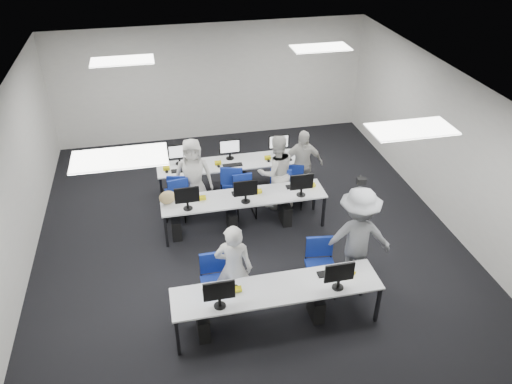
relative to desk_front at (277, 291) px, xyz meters
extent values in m
plane|color=black|center=(0.00, 2.40, -0.68)|extent=(9.00, 9.00, 0.00)
plane|color=white|center=(0.00, 2.40, 2.32)|extent=(9.00, 9.00, 0.00)
cube|color=silver|center=(0.00, 6.90, 0.82)|extent=(8.00, 0.02, 3.00)
cube|color=silver|center=(0.00, -2.10, 0.82)|extent=(8.00, 0.02, 3.00)
cube|color=silver|center=(-4.00, 2.40, 0.82)|extent=(0.02, 9.00, 3.00)
cube|color=silver|center=(4.00, 2.40, 0.82)|extent=(0.02, 9.00, 3.00)
cube|color=white|center=(-2.00, 0.40, 2.30)|extent=(1.20, 0.60, 0.02)
cube|color=white|center=(2.00, 0.40, 2.30)|extent=(1.20, 0.60, 0.02)
cube|color=white|center=(-2.00, 4.40, 2.30)|extent=(1.20, 0.60, 0.02)
cube|color=white|center=(2.00, 4.40, 2.30)|extent=(1.20, 0.60, 0.02)
cube|color=silver|center=(0.00, 0.00, 0.03)|extent=(3.20, 0.70, 0.03)
cube|color=black|center=(-1.55, -0.30, -0.33)|extent=(0.05, 0.05, 0.70)
cube|color=black|center=(-1.55, 0.30, -0.33)|extent=(0.05, 0.05, 0.70)
cube|color=black|center=(1.55, -0.30, -0.33)|extent=(0.05, 0.05, 0.70)
cube|color=black|center=(1.55, 0.30, -0.33)|extent=(0.05, 0.05, 0.70)
cube|color=silver|center=(0.00, 2.60, 0.03)|extent=(3.20, 0.70, 0.03)
cube|color=black|center=(-1.55, 2.30, -0.33)|extent=(0.05, 0.05, 0.70)
cube|color=black|center=(-1.55, 2.90, -0.33)|extent=(0.05, 0.05, 0.70)
cube|color=black|center=(1.55, 2.30, -0.33)|extent=(0.05, 0.05, 0.70)
cube|color=black|center=(1.55, 2.90, -0.33)|extent=(0.05, 0.05, 0.70)
cube|color=silver|center=(0.00, 4.00, 0.03)|extent=(3.20, 0.70, 0.03)
cube|color=black|center=(-1.55, 3.70, -0.33)|extent=(0.05, 0.05, 0.70)
cube|color=black|center=(-1.55, 4.30, -0.33)|extent=(0.05, 0.05, 0.70)
cube|color=black|center=(1.55, 3.70, -0.33)|extent=(0.05, 0.05, 0.70)
cube|color=black|center=(1.55, 4.30, -0.33)|extent=(0.05, 0.05, 0.70)
cube|color=#0D39B5|center=(-0.90, -0.18, 0.35)|extent=(0.46, 0.04, 0.32)
cube|color=black|center=(-0.90, 0.14, 0.06)|extent=(0.42, 0.14, 0.02)
ellipsoid|color=black|center=(-0.60, 0.14, 0.07)|extent=(0.07, 0.10, 0.04)
cube|color=black|center=(-1.15, 0.00, -0.47)|extent=(0.18, 0.40, 0.42)
cube|color=white|center=(0.90, -0.18, 0.35)|extent=(0.46, 0.04, 0.32)
cube|color=black|center=(0.90, 0.14, 0.06)|extent=(0.42, 0.14, 0.02)
ellipsoid|color=black|center=(1.20, 0.14, 0.07)|extent=(0.07, 0.10, 0.04)
cube|color=black|center=(0.65, 0.00, -0.47)|extent=(0.18, 0.40, 0.42)
cube|color=white|center=(-1.10, 2.42, 0.35)|extent=(0.46, 0.04, 0.32)
cube|color=black|center=(-1.10, 2.74, 0.06)|extent=(0.42, 0.14, 0.02)
ellipsoid|color=black|center=(-0.80, 2.74, 0.07)|extent=(0.07, 0.10, 0.04)
cube|color=black|center=(-1.35, 2.60, -0.47)|extent=(0.18, 0.40, 0.42)
cube|color=white|center=(0.00, 2.42, 0.35)|extent=(0.46, 0.04, 0.32)
cube|color=black|center=(0.00, 2.74, 0.06)|extent=(0.42, 0.14, 0.02)
ellipsoid|color=black|center=(0.30, 2.74, 0.07)|extent=(0.07, 0.10, 0.04)
cube|color=black|center=(-0.25, 2.60, -0.47)|extent=(0.18, 0.40, 0.42)
cube|color=white|center=(1.10, 2.42, 0.35)|extent=(0.46, 0.04, 0.32)
cube|color=black|center=(1.10, 2.74, 0.06)|extent=(0.42, 0.14, 0.02)
ellipsoid|color=black|center=(1.40, 2.74, 0.07)|extent=(0.07, 0.10, 0.04)
cube|color=black|center=(0.85, 2.60, -0.47)|extent=(0.18, 0.40, 0.42)
cube|color=white|center=(-1.10, 4.18, 0.35)|extent=(0.46, 0.04, 0.32)
cube|color=black|center=(-1.10, 3.86, 0.06)|extent=(0.42, 0.14, 0.02)
ellipsoid|color=black|center=(-1.40, 3.86, 0.07)|extent=(0.07, 0.10, 0.04)
cube|color=black|center=(-0.85, 4.00, -0.47)|extent=(0.18, 0.40, 0.42)
cube|color=white|center=(0.00, 4.18, 0.35)|extent=(0.46, 0.04, 0.32)
cube|color=black|center=(0.00, 3.86, 0.06)|extent=(0.42, 0.14, 0.02)
ellipsoid|color=black|center=(-0.30, 3.86, 0.07)|extent=(0.07, 0.10, 0.04)
cube|color=black|center=(0.25, 4.00, -0.47)|extent=(0.18, 0.40, 0.42)
cube|color=white|center=(1.10, 4.18, 0.35)|extent=(0.46, 0.04, 0.32)
cube|color=black|center=(1.10, 3.86, 0.06)|extent=(0.42, 0.14, 0.02)
ellipsoid|color=black|center=(0.80, 3.86, 0.07)|extent=(0.07, 0.10, 0.04)
cube|color=black|center=(1.35, 4.00, -0.47)|extent=(0.18, 0.40, 0.42)
cube|color=navy|center=(-0.86, 0.55, -0.19)|extent=(0.47, 0.45, 0.06)
cube|color=navy|center=(-0.86, 0.76, 0.08)|extent=(0.44, 0.05, 0.38)
cube|color=navy|center=(0.90, 0.55, -0.18)|extent=(0.53, 0.51, 0.06)
cube|color=navy|center=(0.92, 0.77, 0.10)|extent=(0.46, 0.11, 0.39)
cube|color=navy|center=(-1.28, 3.25, -0.24)|extent=(0.50, 0.49, 0.06)
cube|color=navy|center=(-1.23, 3.43, 0.01)|extent=(0.40, 0.14, 0.34)
cube|color=navy|center=(0.10, 3.04, -0.24)|extent=(0.44, 0.42, 0.06)
cube|color=navy|center=(0.09, 3.23, 0.01)|extent=(0.40, 0.06, 0.35)
cube|color=navy|center=(1.18, 3.20, -0.24)|extent=(0.52, 0.51, 0.06)
cube|color=navy|center=(1.24, 3.38, 0.00)|extent=(0.39, 0.17, 0.34)
cube|color=navy|center=(-1.25, 3.44, -0.22)|extent=(0.49, 0.48, 0.06)
cube|color=navy|center=(-1.22, 3.24, 0.04)|extent=(0.42, 0.11, 0.36)
cube|color=navy|center=(-0.05, 3.55, -0.19)|extent=(0.58, 0.56, 0.06)
cube|color=navy|center=(-0.11, 3.34, 0.09)|extent=(0.45, 0.18, 0.39)
cube|color=navy|center=(0.95, 3.33, -0.20)|extent=(0.57, 0.56, 0.06)
cube|color=navy|center=(0.88, 3.13, 0.07)|extent=(0.43, 0.19, 0.37)
ellipsoid|color=#A18B53|center=(-1.45, 2.68, 0.18)|extent=(0.36, 0.26, 0.27)
imported|color=beige|center=(-0.58, 0.48, 0.13)|extent=(0.68, 0.53, 1.63)
imported|color=beige|center=(0.81, 3.23, 0.14)|extent=(0.84, 0.68, 1.64)
imported|color=beige|center=(-0.88, 3.48, 0.13)|extent=(0.84, 0.59, 1.61)
imported|color=beige|center=(1.43, 3.48, 0.11)|extent=(0.94, 0.42, 1.58)
imported|color=slate|center=(1.54, 0.70, 0.24)|extent=(1.30, 0.90, 1.84)
cube|color=black|center=(1.58, 0.88, 1.22)|extent=(0.17, 0.20, 0.10)
camera|label=1|loc=(-1.50, -5.37, 5.31)|focal=35.00mm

